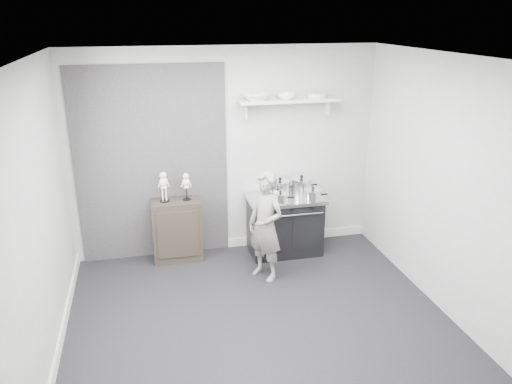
{
  "coord_description": "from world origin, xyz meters",
  "views": [
    {
      "loc": [
        -1.06,
        -4.4,
        3.07
      ],
      "look_at": [
        0.2,
        0.95,
        1.09
      ],
      "focal_mm": 35.0,
      "sensor_mm": 36.0,
      "label": 1
    }
  ],
  "objects": [
    {
      "name": "pot_front_center",
      "position": [
        0.6,
        1.3,
        0.85
      ],
      "size": [
        0.29,
        0.2,
        0.16
      ],
      "color": "white",
      "rests_on": "stove"
    },
    {
      "name": "pot_front_right",
      "position": [
        1.03,
        1.29,
        0.86
      ],
      "size": [
        0.31,
        0.23,
        0.18
      ],
      "color": "white",
      "rests_on": "stove"
    },
    {
      "name": "pot_back_left",
      "position": [
        0.69,
        1.62,
        0.88
      ],
      "size": [
        0.36,
        0.27,
        0.23
      ],
      "color": "white",
      "rests_on": "stove"
    },
    {
      "name": "bowl_small",
      "position": [
        0.77,
        1.67,
        2.08
      ],
      "size": [
        0.23,
        0.23,
        0.07
      ],
      "primitive_type": "imported",
      "color": "white",
      "rests_on": "wall_shelf"
    },
    {
      "name": "skeleton_torso",
      "position": [
        -0.55,
        1.61,
        1.02
      ],
      "size": [
        0.11,
        0.07,
        0.41
      ],
      "primitive_type": null,
      "color": "white",
      "rests_on": "side_cabinet"
    },
    {
      "name": "plate_stack",
      "position": [
        1.17,
        1.67,
        2.07
      ],
      "size": [
        0.24,
        0.24,
        0.06
      ],
      "primitive_type": "cylinder",
      "color": "silver",
      "rests_on": "wall_shelf"
    },
    {
      "name": "room_shell",
      "position": [
        -0.09,
        0.15,
        1.64
      ],
      "size": [
        4.02,
        3.62,
        2.71
      ],
      "color": "#9E9E9C",
      "rests_on": "ground"
    },
    {
      "name": "child",
      "position": [
        0.3,
        0.86,
        0.68
      ],
      "size": [
        0.54,
        0.59,
        1.35
      ],
      "primitive_type": "imported",
      "rotation": [
        0.0,
        0.0,
        -0.98
      ],
      "color": "gray",
      "rests_on": "ground"
    },
    {
      "name": "side_cabinet",
      "position": [
        -0.7,
        1.61,
        0.41
      ],
      "size": [
        0.63,
        0.37,
        0.81
      ],
      "primitive_type": "cube",
      "color": "black",
      "rests_on": "ground"
    },
    {
      "name": "bowl_large",
      "position": [
        0.37,
        1.67,
        2.08
      ],
      "size": [
        0.34,
        0.34,
        0.08
      ],
      "primitive_type": "imported",
      "color": "white",
      "rests_on": "wall_shelf"
    },
    {
      "name": "pot_back_right",
      "position": [
        0.98,
        1.61,
        0.89
      ],
      "size": [
        0.36,
        0.28,
        0.24
      ],
      "color": "white",
      "rests_on": "stove"
    },
    {
      "name": "stove",
      "position": [
        0.72,
        1.48,
        0.4
      ],
      "size": [
        0.98,
        0.62,
        0.79
      ],
      "color": "black",
      "rests_on": "ground"
    },
    {
      "name": "skeleton_full",
      "position": [
        -0.83,
        1.61,
        1.04
      ],
      "size": [
        0.13,
        0.08,
        0.45
      ],
      "primitive_type": null,
      "color": "white",
      "rests_on": "side_cabinet"
    },
    {
      "name": "wall_shelf",
      "position": [
        0.8,
        1.68,
        2.01
      ],
      "size": [
        1.3,
        0.26,
        0.24
      ],
      "color": "silver",
      "rests_on": "room_shell"
    },
    {
      "name": "pot_front_left",
      "position": [
        0.41,
        1.38,
        0.86
      ],
      "size": [
        0.29,
        0.2,
        0.16
      ],
      "color": "white",
      "rests_on": "stove"
    },
    {
      "name": "ground",
      "position": [
        0.0,
        0.0,
        0.0
      ],
      "size": [
        4.0,
        4.0,
        0.0
      ],
      "primitive_type": "plane",
      "color": "black",
      "rests_on": "ground"
    }
  ]
}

